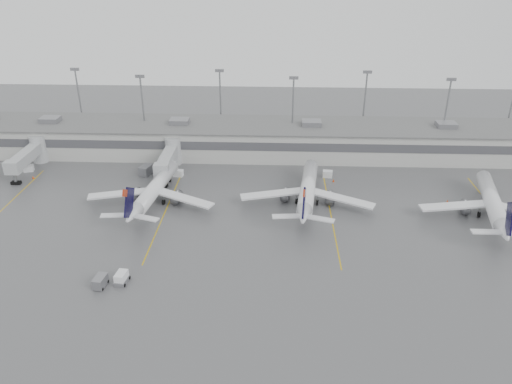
{
  "coord_description": "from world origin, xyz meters",
  "views": [
    {
      "loc": [
        5.65,
        -68.13,
        50.4
      ],
      "look_at": [
        1.78,
        24.0,
        5.0
      ],
      "focal_mm": 35.0,
      "sensor_mm": 36.0,
      "label": 1
    }
  ],
  "objects_px": {
    "jet_mid_left": "(154,190)",
    "baggage_tug": "(122,279)",
    "jet_mid_right": "(308,190)",
    "jet_far_right": "(493,203)"
  },
  "relations": [
    {
      "from": "jet_mid_right",
      "to": "jet_far_right",
      "type": "height_order",
      "value": "jet_far_right"
    },
    {
      "from": "jet_far_right",
      "to": "baggage_tug",
      "type": "bearing_deg",
      "value": -148.01
    },
    {
      "from": "jet_mid_left",
      "to": "baggage_tug",
      "type": "bearing_deg",
      "value": -81.31
    },
    {
      "from": "jet_mid_left",
      "to": "jet_mid_right",
      "type": "bearing_deg",
      "value": 8.7
    },
    {
      "from": "jet_far_right",
      "to": "jet_mid_right",
      "type": "bearing_deg",
      "value": -175.19
    },
    {
      "from": "baggage_tug",
      "to": "jet_mid_right",
      "type": "bearing_deg",
      "value": 49.77
    },
    {
      "from": "jet_mid_right",
      "to": "jet_far_right",
      "type": "distance_m",
      "value": 37.95
    },
    {
      "from": "jet_mid_right",
      "to": "baggage_tug",
      "type": "relative_size",
      "value": 10.17
    },
    {
      "from": "jet_mid_left",
      "to": "jet_far_right",
      "type": "distance_m",
      "value": 71.1
    },
    {
      "from": "jet_mid_right",
      "to": "jet_far_right",
      "type": "xyz_separation_m",
      "value": [
        37.65,
        -4.76,
        0.03
      ]
    }
  ]
}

